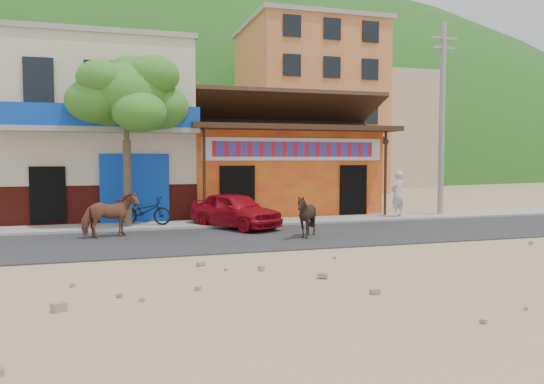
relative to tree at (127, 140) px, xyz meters
The scene contains 15 objects.
ground 8.03m from the tree, 51.58° to the right, with size 120.00×120.00×0.00m, color #9E825B.
road 6.45m from the tree, 35.66° to the right, with size 60.00×5.00×0.04m, color #28282B.
sidewalk 5.53m from the tree, ahead, with size 60.00×2.00×0.12m, color gray.
dance_club 7.93m from the tree, 32.47° to the left, with size 8.00×6.00×3.60m, color orange.
cafe_building 4.31m from the tree, 102.09° to the left, with size 7.00×6.00×7.00m, color beige.
apartment_front 22.90m from the tree, 53.23° to the left, with size 9.00×9.00×12.00m, color #CC723F.
apartment_rear 33.17m from the tree, 46.96° to the left, with size 8.00×8.00×10.00m, color tan.
hillside 64.97m from the tree, 85.90° to the left, with size 100.00×40.00×24.00m, color #194C14.
tree is the anchor object (origin of this frame).
utility_pole 12.84m from the tree, ahead, with size 0.24×0.24×8.00m, color gray.
cow_tan 3.23m from the tree, 105.89° to the right, with size 0.75×1.65×1.39m, color brown.
cow_dark 6.93m from the tree, 36.95° to the right, with size 1.07×1.20×1.32m, color black.
red_car 4.47m from the tree, 15.52° to the right, with size 1.49×3.70×1.26m, color #A10B17.
scooter 2.58m from the tree, 15.00° to the left, with size 0.66×1.89×0.99m, color black.
pedestrian 10.76m from the tree, ahead, with size 0.68×0.45×1.86m, color silver.
Camera 1 is at (-5.16, -13.30, 2.49)m, focal length 35.00 mm.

